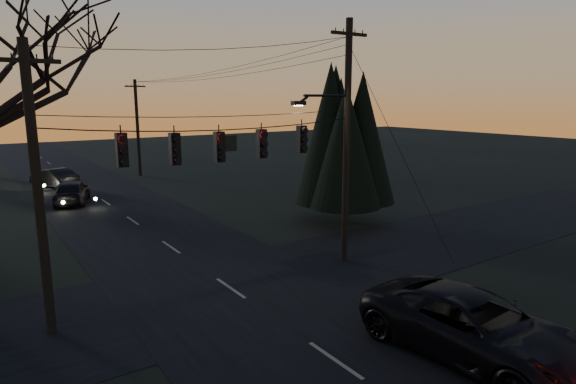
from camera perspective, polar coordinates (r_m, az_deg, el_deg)
main_road at (r=27.05m, az=-16.72°, el=-4.17°), size 8.00×120.00×0.02m
cross_road at (r=18.21m, az=-6.83°, el=-11.27°), size 60.00×7.00×0.02m
utility_pole_right at (r=21.13m, az=6.64°, el=-8.08°), size 5.00×0.30×10.00m
utility_pole_left at (r=16.61m, az=-26.16°, el=-14.71°), size 1.80×0.30×8.50m
utility_pole_far_r at (r=45.51m, az=-17.09°, el=1.87°), size 1.80×0.30×8.50m
span_signal_assembly at (r=16.82m, az=-7.97°, el=5.51°), size 11.50×0.44×1.51m
evergreen_right at (r=26.82m, az=7.02°, el=5.87°), size 4.51×4.51×7.82m
suv_near at (r=14.29m, az=21.24°, el=-14.71°), size 3.34×6.46×1.74m
sedan_oncoming_a at (r=34.87m, az=-24.24°, el=0.01°), size 3.27×5.05×1.60m
sedan_oncoming_b at (r=42.03m, az=-25.97°, el=1.51°), size 3.25×4.69×1.47m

